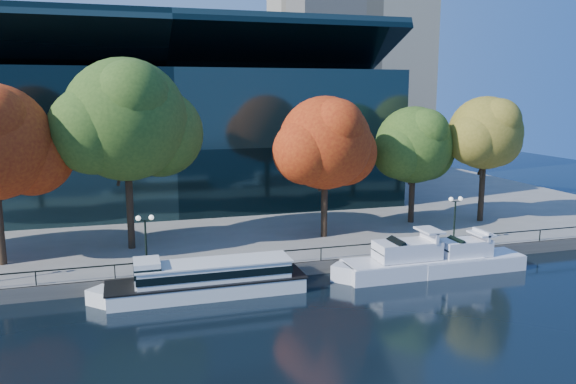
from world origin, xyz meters
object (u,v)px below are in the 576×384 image
object	(u,v)px
cruiser_near	(407,262)
tree_3	(327,145)
tour_boat	(202,278)
tree_5	(487,135)
cruiser_far	(464,258)
lamp_1	(145,230)
tree_4	(415,147)
lamp_2	(455,209)
tree_2	(128,122)

from	to	relation	value
cruiser_near	tree_3	xyz separation A→B (m)	(-3.14, 9.07, 8.06)
tour_boat	tree_5	size ratio (longest dim) A/B	1.19
cruiser_far	lamp_1	size ratio (longest dim) A/B	2.39
cruiser_far	tree_4	distance (m)	14.42
tour_boat	lamp_2	distance (m)	22.12
cruiser_near	lamp_2	world-z (taller)	lamp_2
lamp_2	tree_3	bearing A→B (deg)	150.50
lamp_2	cruiser_near	bearing A→B (deg)	-149.63
tree_5	lamp_2	xyz separation A→B (m)	(-7.54, -6.76, -5.58)
cruiser_near	tree_5	distance (m)	19.34
tree_3	lamp_2	xyz separation A→B (m)	(9.47, -5.36, -5.15)
tour_boat	tree_4	bearing A→B (deg)	27.67
cruiser_near	tour_boat	bearing A→B (deg)	179.21
tree_2	tree_4	bearing A→B (deg)	4.19
tree_3	cruiser_near	bearing A→B (deg)	-70.88
cruiser_near	tree_2	bearing A→B (deg)	152.96
tree_5	tree_4	bearing A→B (deg)	168.19
cruiser_near	tree_4	size ratio (longest dim) A/B	1.05
tour_boat	lamp_1	xyz separation A→B (m)	(-3.48, 3.50, 2.80)
tree_3	tree_5	xyz separation A→B (m)	(17.01, 1.40, 0.43)
tree_2	tree_3	distance (m)	16.55
tree_2	tree_4	size ratio (longest dim) A/B	1.35
cruiser_near	lamp_2	bearing A→B (deg)	30.37
tour_boat	tree_3	size ratio (longest dim) A/B	1.18
tree_3	lamp_2	world-z (taller)	tree_3
cruiser_near	tree_3	distance (m)	12.53
tour_boat	tree_2	bearing A→B (deg)	113.28
cruiser_far	lamp_1	xyz separation A→B (m)	(-23.55, 3.94, 2.98)
tree_2	lamp_1	size ratio (longest dim) A/B	3.80
tree_4	tree_5	world-z (taller)	tree_5
tree_3	lamp_1	size ratio (longest dim) A/B	3.06
tree_4	lamp_1	world-z (taller)	tree_4
cruiser_near	tree_2	distance (m)	24.18
tour_boat	lamp_2	world-z (taller)	lamp_2
tree_2	cruiser_near	bearing A→B (deg)	-27.04
tree_4	lamp_2	distance (m)	9.36
cruiser_far	tree_5	size ratio (longest dim) A/B	0.78
tree_5	lamp_1	world-z (taller)	tree_5
cruiser_near	tree_4	world-z (taller)	tree_4
lamp_1	lamp_2	size ratio (longest dim) A/B	1.00
tree_2	tree_3	world-z (taller)	tree_2
tree_2	tree_5	bearing A→B (deg)	0.86
tree_2	lamp_1	distance (m)	9.62
tour_boat	tree_5	world-z (taller)	tree_5
tree_2	tree_5	size ratio (longest dim) A/B	1.25
cruiser_far	tree_4	bearing A→B (deg)	79.56
tree_3	tree_4	xyz separation A→B (m)	(10.12, 2.84, -0.68)
cruiser_far	tree_2	xyz separation A→B (m)	(-24.27, 10.20, 10.26)
tree_2	lamp_1	xyz separation A→B (m)	(0.72, -6.26, -7.28)
tour_boat	cruiser_far	xyz separation A→B (m)	(20.07, -0.44, -0.18)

